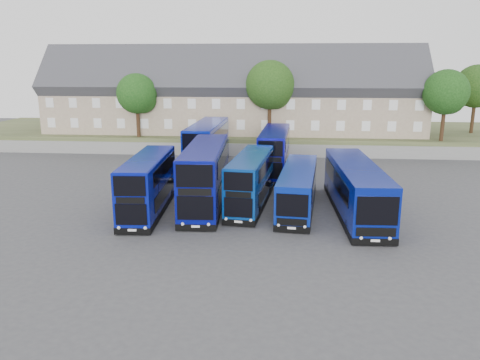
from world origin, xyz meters
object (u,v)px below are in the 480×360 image
Objects in this scene: dd_front_mid at (205,177)px; tree_mid at (271,87)px; tree_east at (447,94)px; tree_west at (138,95)px; dd_front_left at (148,185)px; coach_east_a at (298,189)px; tree_far at (477,88)px.

dd_front_mid is 1.30× the size of tree_mid.
tree_west is at bearing -180.00° from tree_east.
dd_front_mid is 23.12m from tree_mid.
dd_front_left is 0.90× the size of coach_east_a.
coach_east_a is (7.07, -0.01, -0.79)m from dd_front_mid.
coach_east_a is 28.23m from tree_east.
tree_mid is (-2.63, 21.96, 6.55)m from coach_east_a.
dd_front_left is at bearing -158.17° from dd_front_mid.
tree_east is at bearing -1.43° from tree_mid.
coach_east_a is at bearing -129.39° from tree_far.
coach_east_a is at bearing 5.71° from dd_front_left.
tree_far is (30.44, 28.45, 5.42)m from dd_front_mid.
dd_front_mid is at bearing -138.72° from tree_east.
dd_front_mid is at bearing -101.43° from tree_mid.
tree_east is at bearing 35.84° from dd_front_left.
tree_mid reaches higher than coach_east_a.
tree_west is (-11.56, 21.45, 4.74)m from dd_front_mid.
tree_east is (36.00, 0.00, 0.34)m from tree_west.
tree_west is 0.83× the size of tree_mid.
dd_front_mid reaches higher than dd_front_left.
tree_far is at bearing 49.40° from tree_east.
dd_front_left is at bearing -140.71° from tree_east.
tree_east is at bearing -130.60° from tree_far.
coach_east_a is 1.41× the size of tree_east.
tree_east is (17.37, 21.46, 5.87)m from coach_east_a.
dd_front_mid is at bearing -61.67° from tree_west.
tree_far is at bearing 37.86° from dd_front_left.
tree_mid is (8.41, 23.75, 6.06)m from dd_front_left.
dd_front_left is 0.87× the size of dd_front_mid.
tree_east is at bearing 38.77° from dd_front_mid.
tree_far reaches higher than tree_west.
tree_mid is at bearing 178.57° from tree_east.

